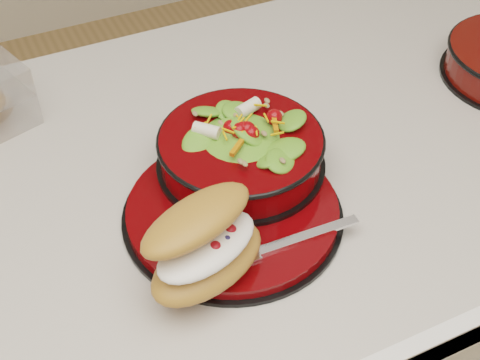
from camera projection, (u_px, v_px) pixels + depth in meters
name	position (u px, v px, depth m)	size (l,w,h in m)	color
island_counter	(259.00, 326.00, 1.26)	(1.24, 0.74, 0.90)	white
dinner_plate	(233.00, 212.00, 0.85)	(0.28, 0.28, 0.02)	black
salad_bowl	(241.00, 146.00, 0.87)	(0.23, 0.23, 0.09)	black
croissant	(205.00, 244.00, 0.74)	(0.17, 0.14, 0.09)	#BB7B39
fork	(288.00, 242.00, 0.79)	(0.18, 0.03, 0.00)	silver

